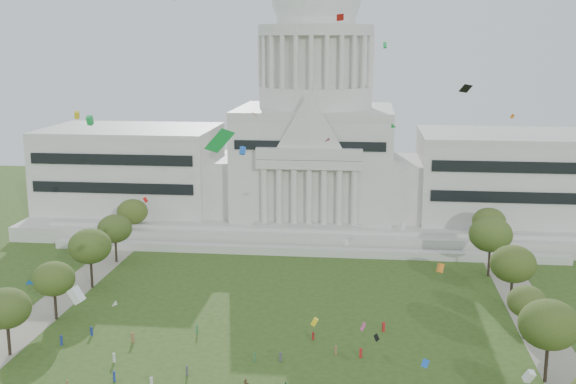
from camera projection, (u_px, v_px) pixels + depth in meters
name	position (u px, v px, depth m)	size (l,w,h in m)	color
capitol	(315.00, 149.00, 208.13)	(160.00, 64.50, 91.30)	beige
path_left	(28.00, 326.00, 136.75)	(8.00, 160.00, 0.04)	gray
path_right	(551.00, 350.00, 126.12)	(8.00, 160.00, 0.04)	gray
row_tree_l_2	(6.00, 308.00, 122.34)	(8.42, 8.42, 11.97)	black
row_tree_r_2	(549.00, 325.00, 112.35)	(9.55, 9.55, 13.58)	black
row_tree_l_3	(54.00, 279.00, 138.44)	(8.12, 8.12, 11.55)	black
row_tree_r_3	(527.00, 302.00, 129.43)	(7.01, 7.01, 9.98)	black
row_tree_l_4	(90.00, 246.00, 156.19)	(9.29, 9.29, 13.21)	black
row_tree_r_4	(513.00, 264.00, 144.06)	(9.19, 9.19, 13.06)	black
row_tree_l_5	(115.00, 229.00, 174.59)	(8.33, 8.33, 11.85)	black
row_tree_r_5	(491.00, 234.00, 163.66)	(9.82, 9.82, 13.96)	black
row_tree_l_6	(132.00, 212.00, 192.43)	(8.19, 8.19, 11.64)	black
row_tree_r_6	(489.00, 222.00, 181.12)	(8.42, 8.42, 11.97)	black
person_5	(246.00, 383.00, 112.10)	(1.48, 0.59, 1.60)	olive
distant_crowd	(200.00, 368.00, 117.40)	(58.57, 40.62, 1.93)	#26262B
kite_swarm	(253.00, 214.00, 105.35)	(80.98, 109.85, 62.83)	orange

